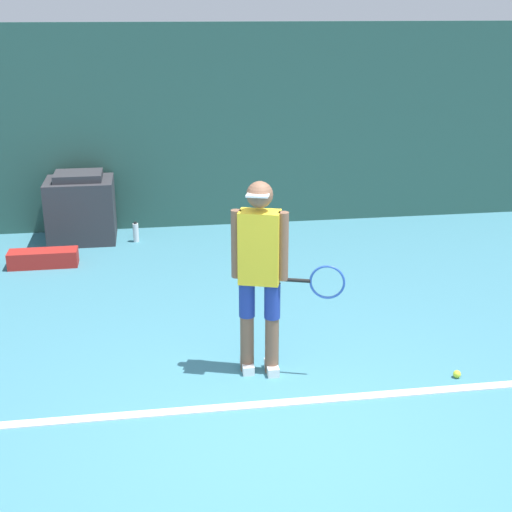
{
  "coord_description": "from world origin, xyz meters",
  "views": [
    {
      "loc": [
        -0.9,
        -4.5,
        3.07
      ],
      "look_at": [
        -0.02,
        1.24,
        1.01
      ],
      "focal_mm": 50.0,
      "sensor_mm": 36.0,
      "label": 1
    }
  ],
  "objects_px": {
    "tennis_player": "(261,270)",
    "equipment_bag": "(43,258)",
    "covered_chair": "(81,208)",
    "tennis_ball": "(457,374)",
    "water_bottle": "(136,232)"
  },
  "relations": [
    {
      "from": "tennis_player",
      "to": "equipment_bag",
      "type": "xyz_separation_m",
      "value": [
        -2.24,
        3.05,
        -0.86
      ]
    },
    {
      "from": "tennis_player",
      "to": "water_bottle",
      "type": "xyz_separation_m",
      "value": [
        -1.11,
        3.86,
        -0.83
      ]
    },
    {
      "from": "covered_chair",
      "to": "tennis_ball",
      "type": "bearing_deg",
      "value": -51.73
    },
    {
      "from": "tennis_player",
      "to": "covered_chair",
      "type": "height_order",
      "value": "tennis_player"
    },
    {
      "from": "covered_chair",
      "to": "tennis_player",
      "type": "bearing_deg",
      "value": -65.71
    },
    {
      "from": "tennis_player",
      "to": "tennis_ball",
      "type": "xyz_separation_m",
      "value": [
        1.67,
        -0.38,
        -0.93
      ]
    },
    {
      "from": "tennis_player",
      "to": "water_bottle",
      "type": "relative_size",
      "value": 6.13
    },
    {
      "from": "tennis_ball",
      "to": "equipment_bag",
      "type": "xyz_separation_m",
      "value": [
        -3.91,
        3.43,
        0.07
      ]
    },
    {
      "from": "tennis_player",
      "to": "tennis_ball",
      "type": "relative_size",
      "value": 25.29
    },
    {
      "from": "tennis_ball",
      "to": "covered_chair",
      "type": "distance_m",
      "value": 5.67
    },
    {
      "from": "tennis_player",
      "to": "covered_chair",
      "type": "relative_size",
      "value": 1.82
    },
    {
      "from": "tennis_ball",
      "to": "covered_chair",
      "type": "height_order",
      "value": "covered_chair"
    },
    {
      "from": "tennis_ball",
      "to": "equipment_bag",
      "type": "height_order",
      "value": "equipment_bag"
    },
    {
      "from": "covered_chair",
      "to": "water_bottle",
      "type": "distance_m",
      "value": 0.81
    },
    {
      "from": "tennis_player",
      "to": "water_bottle",
      "type": "bearing_deg",
      "value": 124.04
    }
  ]
}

